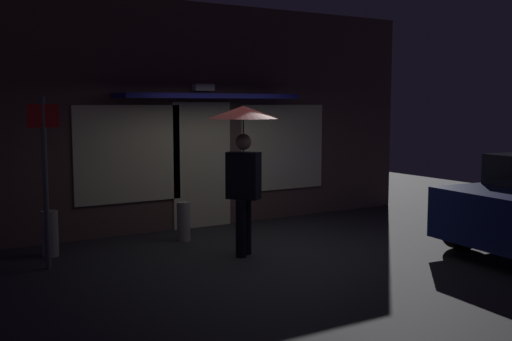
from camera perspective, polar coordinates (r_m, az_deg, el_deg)
ground_plane at (r=9.06m, az=1.18°, el=-7.61°), size 18.00×18.00×0.00m
building_facade at (r=10.84m, az=-5.45°, el=4.99°), size 8.92×1.00×3.90m
person_with_umbrella at (r=8.61m, az=-1.18°, el=2.56°), size 1.01×1.01×2.14m
street_sign_post at (r=8.38m, az=-19.10°, el=-0.13°), size 0.40×0.07×2.26m
sidewalk_bollard at (r=9.77m, az=-6.77°, el=-4.76°), size 0.21×0.21×0.63m
sidewalk_bollard_2 at (r=9.22m, az=-18.68°, el=-5.60°), size 0.23×0.23×0.66m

